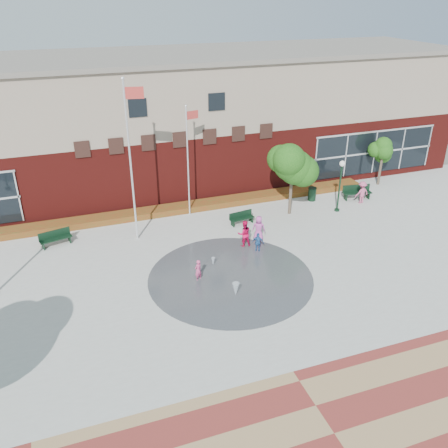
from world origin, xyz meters
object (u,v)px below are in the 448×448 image
object	(u,v)px
trash_can	(312,194)
child_splash	(198,270)
flagpole_left	(131,155)
bench_left	(56,241)
flagpole_right	(188,156)

from	to	relation	value
trash_can	child_splash	size ratio (longest dim) A/B	0.82
flagpole_left	bench_left	size ratio (longest dim) A/B	5.00
flagpole_left	child_splash	bearing A→B (deg)	-57.70
flagpole_right	trash_can	bearing A→B (deg)	-17.37
flagpole_right	bench_left	size ratio (longest dim) A/B	3.85
trash_can	flagpole_left	bearing A→B (deg)	-172.87
flagpole_left	trash_can	size ratio (longest dim) A/B	9.73
child_splash	trash_can	bearing A→B (deg)	-174.44
bench_left	flagpole_left	bearing A→B (deg)	-23.03
child_splash	bench_left	bearing A→B (deg)	-71.16
flagpole_right	bench_left	world-z (taller)	flagpole_right
flagpole_left	child_splash	world-z (taller)	flagpole_left
child_splash	flagpole_left	bearing A→B (deg)	-97.34
flagpole_right	trash_can	size ratio (longest dim) A/B	7.49
flagpole_left	bench_left	bearing A→B (deg)	-178.17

